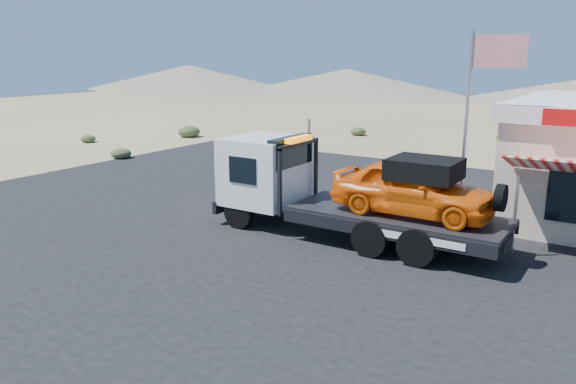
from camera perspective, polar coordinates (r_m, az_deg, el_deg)
ground at (r=16.08m, az=-4.31°, el=-5.61°), size 120.00×120.00×0.00m
asphalt_lot at (r=17.51m, az=6.93°, el=-4.00°), size 32.00×24.00×0.02m
tow_truck at (r=16.52m, az=6.00°, el=0.52°), size 8.65×2.56×2.89m
flagpole at (r=17.15m, az=18.48°, el=7.86°), size 1.55×0.10×6.00m
desert_scrub at (r=32.66m, az=-14.20°, el=4.54°), size 25.55×31.43×0.78m
distant_hills at (r=69.90m, az=17.43°, el=10.36°), size 126.00×48.00×4.20m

